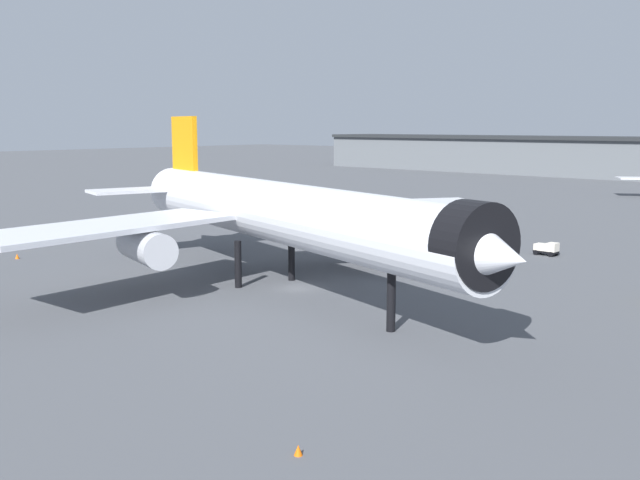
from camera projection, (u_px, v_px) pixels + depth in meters
ground at (297, 288)px, 79.55m from camera, size 900.00×900.00×0.00m
airliner_near_gate at (276, 213)px, 78.33m from camera, size 68.70×61.27×19.24m
terminal_building at (557, 155)px, 262.48m from camera, size 199.29×39.22×24.73m
baggage_tug_wing at (547, 248)px, 99.73m from camera, size 3.30×2.08×1.85m
traffic_cone_near_nose at (298, 450)px, 39.16m from camera, size 0.49×0.49×0.61m
traffic_cone_wingtip at (17, 256)px, 97.18m from camera, size 0.56×0.56×0.70m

